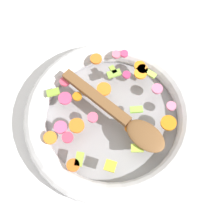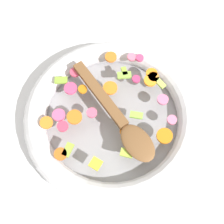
% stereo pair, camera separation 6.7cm
% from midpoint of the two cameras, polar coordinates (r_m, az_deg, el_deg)
% --- Properties ---
extents(ground_plane, '(4.00, 4.00, 0.00)m').
position_cam_midpoint_polar(ground_plane, '(0.72, -2.66, -1.90)').
color(ground_plane, silver).
extents(skillet, '(0.39, 0.39, 0.05)m').
position_cam_midpoint_polar(skillet, '(0.70, -2.74, -1.23)').
color(skillet, gray).
rests_on(skillet, ground_plane).
extents(chopped_vegetables, '(0.30, 0.28, 0.01)m').
position_cam_midpoint_polar(chopped_vegetables, '(0.68, -3.76, 1.33)').
color(chopped_vegetables, orange).
rests_on(chopped_vegetables, skillet).
extents(wooden_spoon, '(0.17, 0.25, 0.01)m').
position_cam_midpoint_polar(wooden_spoon, '(0.65, -0.91, -1.47)').
color(wooden_spoon, brown).
rests_on(wooden_spoon, chopped_vegetables).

